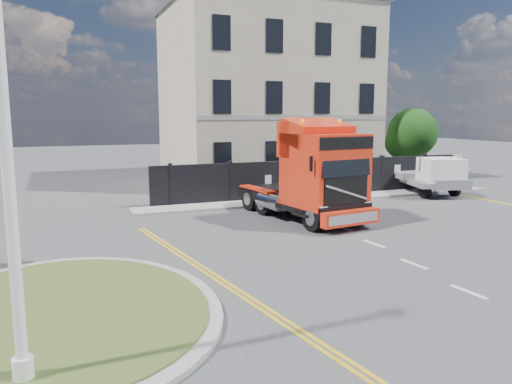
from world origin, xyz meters
name	(u,v)px	position (x,y,z in m)	size (l,w,h in m)	color
ground	(291,250)	(0.00, 0.00, 0.00)	(120.00, 120.00, 0.00)	#424244
traffic_island	(65,312)	(-7.00, -3.00, 0.08)	(6.80, 6.80, 0.17)	#989893
hoarding_fence	(328,178)	(6.55, 9.00, 1.00)	(18.80, 0.25, 2.00)	black
georgian_building	(264,93)	(6.00, 16.50, 5.77)	(12.30, 10.30, 12.80)	beige
tree	(410,135)	(14.38, 12.10, 3.05)	(3.20, 3.20, 4.80)	#382619
pavement_far	(327,198)	(6.00, 8.10, 0.06)	(20.00, 1.60, 0.12)	#989893
truck	(314,177)	(2.79, 3.62, 1.83)	(3.47, 7.12, 4.09)	black
flatbed_pickup	(433,175)	(11.93, 7.04, 1.12)	(3.31, 5.43, 2.09)	slate
lamppost_island	(3,115)	(-7.67, -5.89, 4.38)	(0.26, 0.52, 8.41)	silver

